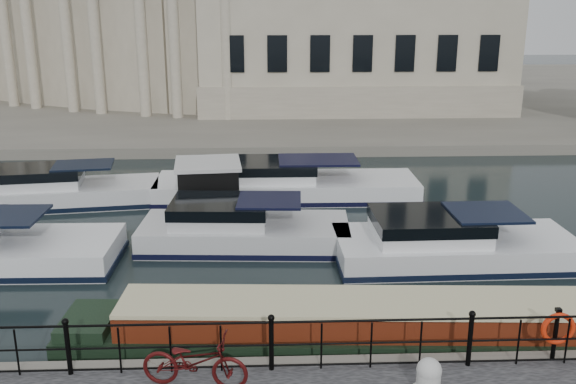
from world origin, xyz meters
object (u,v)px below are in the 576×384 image
object	(u,v)px
mooring_bollard	(429,377)
harbour_hut	(209,193)
narrowboat	(365,333)
bicycle	(195,361)
life_ring_post	(558,329)

from	to	relation	value
mooring_bollard	harbour_hut	size ratio (longest dim) A/B	0.21
mooring_bollard	narrowboat	size ratio (longest dim) A/B	0.05
narrowboat	harbour_hut	distance (m)	10.32
bicycle	harbour_hut	world-z (taller)	harbour_hut
bicycle	mooring_bollard	bearing A→B (deg)	-84.58
bicycle	narrowboat	distance (m)	4.31
bicycle	life_ring_post	bearing A→B (deg)	-74.90
mooring_bollard	life_ring_post	world-z (taller)	life_ring_post
bicycle	harbour_hut	bearing A→B (deg)	13.49
bicycle	narrowboat	bearing A→B (deg)	-48.19
bicycle	mooring_bollard	xyz separation A→B (m)	(4.41, -0.38, -0.21)
mooring_bollard	narrowboat	distance (m)	2.77
bicycle	mooring_bollard	world-z (taller)	bicycle
mooring_bollard	life_ring_post	distance (m)	3.06
life_ring_post	harbour_hut	xyz separation A→B (m)	(-7.93, 10.99, -0.32)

